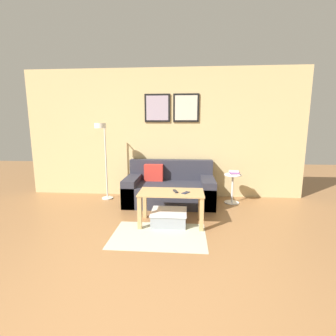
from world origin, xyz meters
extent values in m
cube|color=tan|center=(0.00, 3.63, 1.27)|extent=(5.60, 0.06, 2.55)
cube|color=black|center=(-0.10, 3.58, 1.78)|extent=(0.50, 0.02, 0.54)
cube|color=#A393A8|center=(-0.10, 3.57, 1.78)|extent=(0.43, 0.01, 0.47)
cube|color=black|center=(0.46, 3.58, 1.78)|extent=(0.50, 0.02, 0.54)
cube|color=beige|center=(0.46, 3.57, 1.78)|extent=(0.43, 0.01, 0.47)
cube|color=#B2B79E|center=(0.14, 1.70, 0.00)|extent=(1.25, 0.85, 0.01)
cube|color=#2D2D38|center=(0.18, 3.10, 0.19)|extent=(1.64, 0.92, 0.38)
cube|color=#2D2D38|center=(0.18, 3.46, 0.58)|extent=(1.64, 0.20, 0.39)
cube|color=#2D2D38|center=(-0.52, 3.10, 0.25)|extent=(0.24, 0.92, 0.50)
cube|color=#2D2D38|center=(0.88, 3.10, 0.25)|extent=(0.24, 0.92, 0.50)
cube|color=red|center=(-0.15, 3.29, 0.54)|extent=(0.36, 0.14, 0.32)
cube|color=tan|center=(0.27, 2.11, 0.48)|extent=(0.94, 0.50, 0.02)
cube|color=tan|center=(-0.16, 1.90, 0.24)|extent=(0.06, 0.06, 0.47)
cube|color=tan|center=(0.71, 1.90, 0.24)|extent=(0.06, 0.06, 0.47)
cube|color=tan|center=(-0.16, 2.32, 0.24)|extent=(0.06, 0.06, 0.47)
cube|color=tan|center=(0.71, 2.32, 0.24)|extent=(0.06, 0.06, 0.47)
cube|color=gray|center=(0.24, 2.12, 0.09)|extent=(0.50, 0.44, 0.18)
cube|color=silver|center=(0.24, 2.12, 0.19)|extent=(0.52, 0.46, 0.02)
cylinder|color=silver|center=(-1.08, 3.28, 0.01)|extent=(0.22, 0.22, 0.02)
cylinder|color=silver|center=(-1.08, 3.28, 0.75)|extent=(0.03, 0.03, 1.45)
cylinder|color=silver|center=(-1.08, 3.17, 1.47)|extent=(0.02, 0.22, 0.02)
cylinder|color=white|center=(-1.08, 3.06, 1.44)|extent=(0.21, 0.21, 0.09)
cylinder|color=white|center=(1.35, 3.19, 0.01)|extent=(0.27, 0.27, 0.01)
cylinder|color=white|center=(1.35, 3.19, 0.27)|extent=(0.04, 0.04, 0.52)
cylinder|color=white|center=(1.35, 3.19, 0.54)|extent=(0.32, 0.32, 0.02)
cube|color=silver|center=(1.37, 3.18, 0.56)|extent=(0.21, 0.16, 0.03)
cube|color=#8C4C93|center=(1.37, 3.17, 0.59)|extent=(0.19, 0.16, 0.03)
cube|color=silver|center=(1.36, 3.18, 0.61)|extent=(0.20, 0.16, 0.02)
cube|color=#232328|center=(0.33, 2.11, 0.50)|extent=(0.09, 0.15, 0.02)
cube|color=#1E2338|center=(0.49, 2.07, 0.50)|extent=(0.13, 0.15, 0.01)
camera|label=1|loc=(0.50, -1.31, 1.46)|focal=26.00mm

